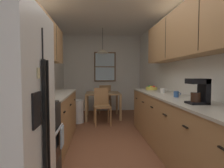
# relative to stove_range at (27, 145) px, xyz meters

# --- Properties ---
(ground_plane) EXTENTS (12.00, 12.00, 0.00)m
(ground_plane) POSITION_rel_stove_range_xyz_m (0.99, 1.51, -0.47)
(ground_plane) COLOR brown
(wall_left) EXTENTS (0.10, 9.00, 2.55)m
(wall_left) POSITION_rel_stove_range_xyz_m (-0.36, 1.51, 0.80)
(wall_left) COLOR white
(wall_left) RESTS_ON ground
(wall_right) EXTENTS (0.10, 9.00, 2.55)m
(wall_right) POSITION_rel_stove_range_xyz_m (2.34, 1.51, 0.80)
(wall_right) COLOR white
(wall_right) RESTS_ON ground
(wall_back) EXTENTS (4.40, 0.10, 2.55)m
(wall_back) POSITION_rel_stove_range_xyz_m (0.99, 4.16, 0.80)
(wall_back) COLOR white
(wall_back) RESTS_ON ground
(ceiling_slab) EXTENTS (4.40, 9.00, 0.08)m
(ceiling_slab) POSITION_rel_stove_range_xyz_m (0.99, 1.51, 2.12)
(ceiling_slab) COLOR white
(stove_range) EXTENTS (0.66, 0.60, 1.10)m
(stove_range) POSITION_rel_stove_range_xyz_m (0.00, 0.00, 0.00)
(stove_range) COLOR black
(stove_range) RESTS_ON ground
(microwave_over_range) EXTENTS (0.39, 0.64, 0.33)m
(microwave_over_range) POSITION_rel_stove_range_xyz_m (-0.11, 0.00, 1.17)
(microwave_over_range) COLOR silver
(counter_left) EXTENTS (0.64, 1.91, 0.90)m
(counter_left) POSITION_rel_stove_range_xyz_m (-0.01, 1.25, -0.02)
(counter_left) COLOR #A87A4C
(counter_left) RESTS_ON ground
(upper_cabinets_left) EXTENTS (0.33, 1.99, 0.71)m
(upper_cabinets_left) POSITION_rel_stove_range_xyz_m (-0.15, 1.20, 1.38)
(upper_cabinets_left) COLOR #A87A4C
(counter_right) EXTENTS (0.64, 3.36, 0.90)m
(counter_right) POSITION_rel_stove_range_xyz_m (1.99, 0.60, -0.02)
(counter_right) COLOR #A87A4C
(counter_right) RESTS_ON ground
(upper_cabinets_right) EXTENTS (0.33, 3.04, 0.75)m
(upper_cabinets_right) POSITION_rel_stove_range_xyz_m (2.13, 0.55, 1.40)
(upper_cabinets_right) COLOR #A87A4C
(dining_table) EXTENTS (0.97, 0.88, 0.72)m
(dining_table) POSITION_rel_stove_range_xyz_m (0.96, 3.10, 0.15)
(dining_table) COLOR #A87F51
(dining_table) RESTS_ON ground
(dining_chair_near) EXTENTS (0.44, 0.44, 0.90)m
(dining_chair_near) POSITION_rel_stove_range_xyz_m (0.91, 2.45, 0.03)
(dining_chair_near) COLOR #A87A4C
(dining_chair_near) RESTS_ON ground
(dining_chair_far) EXTENTS (0.44, 0.44, 0.90)m
(dining_chair_far) POSITION_rel_stove_range_xyz_m (1.04, 3.75, 0.03)
(dining_chair_far) COLOR #A87A4C
(dining_chair_far) RESTS_ON ground
(pendant_light) EXTENTS (0.34, 0.34, 0.70)m
(pendant_light) POSITION_rel_stove_range_xyz_m (0.96, 3.10, 1.43)
(pendant_light) COLOR black
(back_window) EXTENTS (0.73, 0.05, 0.99)m
(back_window) POSITION_rel_stove_range_xyz_m (1.08, 4.09, 1.03)
(back_window) COLOR brown
(trash_bin) EXTENTS (0.30, 0.30, 0.58)m
(trash_bin) POSITION_rel_stove_range_xyz_m (0.29, 2.62, -0.18)
(trash_bin) COLOR white
(trash_bin) RESTS_ON ground
(storage_canister) EXTENTS (0.12, 0.12, 0.17)m
(storage_canister) POSITION_rel_stove_range_xyz_m (-0.01, 0.66, 0.51)
(storage_canister) COLOR #265999
(storage_canister) RESTS_ON counter_left
(dish_towel) EXTENTS (0.02, 0.16, 0.24)m
(dish_towel) POSITION_rel_stove_range_xyz_m (0.35, 0.15, 0.03)
(dish_towel) COLOR silver
(coffee_maker) EXTENTS (0.22, 0.18, 0.30)m
(coffee_maker) POSITION_rel_stove_range_xyz_m (1.97, -0.02, 0.58)
(coffee_maker) COLOR black
(coffee_maker) RESTS_ON counter_right
(mug_by_coffeemaker) EXTENTS (0.11, 0.07, 0.09)m
(mug_by_coffeemaker) POSITION_rel_stove_range_xyz_m (1.97, 0.59, 0.47)
(mug_by_coffeemaker) COLOR #335999
(mug_by_coffeemaker) RESTS_ON counter_right
(mug_spare) EXTENTS (0.13, 0.09, 0.09)m
(mug_spare) POSITION_rel_stove_range_xyz_m (2.01, 1.24, 0.47)
(mug_spare) COLOR white
(mug_spare) RESTS_ON counter_right
(fruit_bowl) EXTENTS (0.25, 0.25, 0.09)m
(fruit_bowl) POSITION_rel_stove_range_xyz_m (2.01, 1.92, 0.47)
(fruit_bowl) COLOR #E5D14C
(fruit_bowl) RESTS_ON counter_right
(table_serving_bowl) EXTENTS (0.18, 0.18, 0.06)m
(table_serving_bowl) POSITION_rel_stove_range_xyz_m (0.90, 3.19, 0.28)
(table_serving_bowl) COLOR silver
(table_serving_bowl) RESTS_ON dining_table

